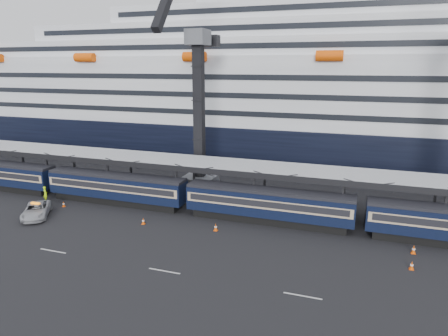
# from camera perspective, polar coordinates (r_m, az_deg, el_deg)

# --- Properties ---
(ground) EXTENTS (260.00, 260.00, 0.00)m
(ground) POSITION_cam_1_polar(r_m,az_deg,el_deg) (36.56, 15.30, -14.58)
(ground) COLOR black
(ground) RESTS_ON ground
(train) EXTENTS (133.05, 3.00, 4.05)m
(train) POSITION_cam_1_polar(r_m,az_deg,el_deg) (45.14, 10.47, -5.50)
(train) COLOR black
(train) RESTS_ON ground
(canopy) EXTENTS (130.00, 6.25, 5.53)m
(canopy) POSITION_cam_1_polar(r_m,az_deg,el_deg) (47.70, 16.90, -0.96)
(canopy) COLOR #A0A2A8
(canopy) RESTS_ON ground
(cruise_ship) EXTENTS (214.09, 28.84, 34.00)m
(cruise_ship) POSITION_cam_1_polar(r_m,az_deg,el_deg) (78.28, 17.51, 10.11)
(cruise_ship) COLOR black
(cruise_ship) RESTS_ON ground
(crane_dark_near) EXTENTS (4.50, 17.75, 35.08)m
(crane_dark_near) POSITION_cam_1_polar(r_m,az_deg,el_deg) (55.18, -3.76, 8.73)
(crane_dark_near) COLOR #53555B
(crane_dark_near) RESTS_ON ground
(pickup_truck) EXTENTS (5.42, 6.35, 1.62)m
(pickup_truck) POSITION_cam_1_polar(r_m,az_deg,el_deg) (52.32, -25.24, -5.49)
(pickup_truck) COLOR #9FA1A6
(pickup_truck) RESTS_ON ground
(worker) EXTENTS (0.89, 0.83, 2.05)m
(worker) POSITION_cam_1_polar(r_m,az_deg,el_deg) (57.53, -24.15, -3.40)
(worker) COLOR #BFFB0D
(worker) RESTS_ON ground
(traffic_cone_a) EXTENTS (0.36, 0.36, 0.71)m
(traffic_cone_a) POSITION_cam_1_polar(r_m,az_deg,el_deg) (54.74, -21.94, -4.80)
(traffic_cone_a) COLOR #F45307
(traffic_cone_a) RESTS_ON ground
(traffic_cone_b) EXTENTS (0.38, 0.38, 0.76)m
(traffic_cone_b) POSITION_cam_1_polar(r_m,az_deg,el_deg) (46.34, -11.46, -7.43)
(traffic_cone_b) COLOR #F45307
(traffic_cone_b) RESTS_ON ground
(traffic_cone_c) EXTENTS (0.42, 0.42, 0.84)m
(traffic_cone_c) POSITION_cam_1_polar(r_m,az_deg,el_deg) (43.74, -1.20, -8.43)
(traffic_cone_c) COLOR #F45307
(traffic_cone_c) RESTS_ON ground
(traffic_cone_d) EXTENTS (0.43, 0.43, 0.85)m
(traffic_cone_d) POSITION_cam_1_polar(r_m,az_deg,el_deg) (42.80, 25.47, -10.46)
(traffic_cone_d) COLOR #F45307
(traffic_cone_d) RESTS_ON ground
(traffic_cone_e) EXTENTS (0.40, 0.40, 0.80)m
(traffic_cone_e) POSITION_cam_1_polar(r_m,az_deg,el_deg) (39.67, 25.24, -12.46)
(traffic_cone_e) COLOR #F45307
(traffic_cone_e) RESTS_ON ground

